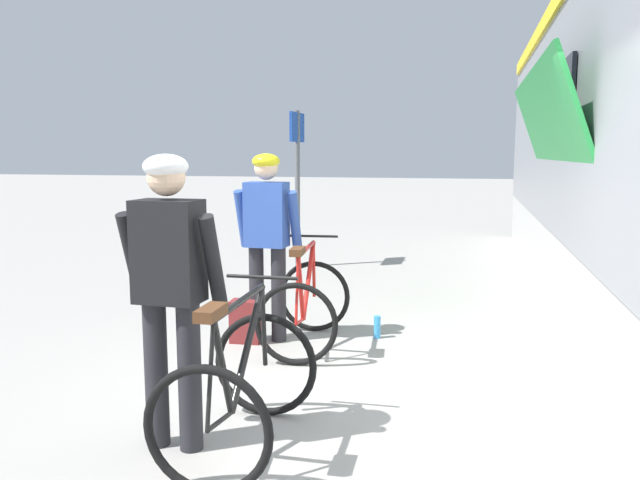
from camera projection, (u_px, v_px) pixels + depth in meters
ground_plane at (373, 413)px, 4.24m from camera, size 80.00×80.00×0.00m
cyclist_near_in_dark at (170, 276)px, 3.62m from camera, size 0.61×0.32×1.76m
cyclist_far_in_blue at (267, 230)px, 5.76m from camera, size 0.61×0.31×1.76m
bicycle_near_black at (240, 386)px, 3.65m from camera, size 0.74×1.09×0.99m
bicycle_far_red at (306, 304)px, 5.63m from camera, size 0.81×1.13×0.99m
backpack_on_platform at (246, 321)px, 5.81m from camera, size 0.29×0.20×0.40m
water_bottle_near_the_bikes at (377, 327)px, 5.94m from camera, size 0.06×0.06×0.22m
platform_sign_post at (297, 162)px, 9.46m from camera, size 0.08×0.70×2.40m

